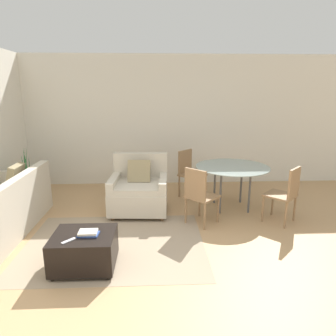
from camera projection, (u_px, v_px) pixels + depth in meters
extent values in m
plane|color=tan|center=(164.00, 281.00, 3.24)|extent=(20.00, 20.00, 0.00)
cube|color=silver|center=(158.00, 121.00, 6.44)|extent=(12.00, 0.06, 2.75)
cube|color=gray|center=(115.00, 244.00, 4.03)|extent=(2.39, 1.83, 0.00)
cube|color=brown|center=(108.00, 270.00, 3.44)|extent=(2.34, 0.06, 0.00)
cube|color=brown|center=(112.00, 256.00, 3.74)|extent=(2.34, 0.06, 0.00)
cube|color=brown|center=(115.00, 244.00, 4.03)|extent=(2.34, 0.06, 0.00)
cube|color=brown|center=(118.00, 233.00, 4.33)|extent=(2.34, 0.06, 0.00)
cube|color=brown|center=(120.00, 224.00, 4.62)|extent=(2.34, 0.06, 0.00)
cube|color=beige|center=(20.00, 191.00, 4.25)|extent=(0.14, 2.04, 0.42)
cube|color=beige|center=(24.00, 178.00, 5.18)|extent=(0.77, 0.12, 0.26)
cube|color=#8E7F5B|center=(15.00, 177.00, 4.67)|extent=(0.19, 0.40, 0.41)
cube|color=beige|center=(139.00, 198.00, 5.07)|extent=(0.99, 0.93, 0.36)
cube|color=beige|center=(138.00, 186.00, 4.98)|extent=(0.75, 0.80, 0.10)
cube|color=beige|center=(141.00, 168.00, 5.33)|extent=(0.95, 0.17, 0.53)
cube|color=beige|center=(114.00, 183.00, 5.01)|extent=(0.17, 0.82, 0.20)
cube|color=beige|center=(163.00, 183.00, 5.00)|extent=(0.17, 0.82, 0.20)
cylinder|color=brown|center=(113.00, 218.00, 4.78)|extent=(0.05, 0.05, 0.06)
cylinder|color=brown|center=(161.00, 219.00, 4.77)|extent=(0.05, 0.05, 0.06)
cylinder|color=brown|center=(120.00, 202.00, 5.48)|extent=(0.05, 0.05, 0.06)
cylinder|color=brown|center=(163.00, 202.00, 5.47)|extent=(0.05, 0.05, 0.06)
cube|color=#8E7F5B|center=(139.00, 171.00, 5.07)|extent=(0.39, 0.23, 0.39)
cube|color=black|center=(84.00, 249.00, 3.46)|extent=(0.71, 0.60, 0.38)
cylinder|color=black|center=(52.00, 279.00, 3.25)|extent=(0.04, 0.04, 0.04)
cylinder|color=black|center=(109.00, 277.00, 3.28)|extent=(0.04, 0.04, 0.04)
cylinder|color=black|center=(66.00, 255.00, 3.74)|extent=(0.04, 0.04, 0.04)
cylinder|color=black|center=(114.00, 253.00, 3.76)|extent=(0.04, 0.04, 0.04)
cube|color=#2D478C|center=(88.00, 234.00, 3.39)|extent=(0.24, 0.17, 0.02)
cube|color=beige|center=(88.00, 232.00, 3.39)|extent=(0.21, 0.16, 0.03)
cube|color=#B7B7BC|center=(69.00, 241.00, 3.26)|extent=(0.14, 0.15, 0.01)
cylinder|color=#333338|center=(28.00, 193.00, 5.67)|extent=(0.33, 0.33, 0.25)
cylinder|color=black|center=(28.00, 188.00, 5.64)|extent=(0.31, 0.31, 0.02)
cone|color=#387A42|center=(27.00, 169.00, 5.55)|extent=(0.04, 0.16, 0.70)
cone|color=#387A42|center=(30.00, 171.00, 5.61)|extent=(0.06, 0.07, 0.60)
cone|color=#387A42|center=(26.00, 167.00, 5.61)|extent=(0.14, 0.06, 0.76)
cone|color=#387A42|center=(25.00, 167.00, 5.57)|extent=(0.09, 0.08, 0.77)
cone|color=#387A42|center=(23.00, 173.00, 5.57)|extent=(0.05, 0.13, 0.55)
cone|color=#387A42|center=(24.00, 171.00, 5.54)|extent=(0.11, 0.09, 0.63)
cone|color=#387A42|center=(25.00, 175.00, 5.53)|extent=(0.12, 0.05, 0.52)
cone|color=#387A42|center=(26.00, 169.00, 5.53)|extent=(0.06, 0.07, 0.73)
cylinder|color=#8C9E99|center=(232.00, 167.00, 5.13)|extent=(1.26, 1.26, 0.01)
cylinder|color=#59595B|center=(221.00, 192.00, 4.98)|extent=(0.04, 0.04, 0.74)
cylinder|color=#59595B|center=(249.00, 192.00, 5.00)|extent=(0.04, 0.04, 0.74)
cylinder|color=#59595B|center=(215.00, 184.00, 5.45)|extent=(0.04, 0.04, 0.74)
cylinder|color=#59595B|center=(241.00, 183.00, 5.47)|extent=(0.04, 0.04, 0.74)
cube|color=#93704C|center=(202.00, 196.00, 4.59)|extent=(0.59, 0.59, 0.03)
cube|color=#93704C|center=(195.00, 184.00, 4.40)|extent=(0.29, 0.29, 0.45)
cylinder|color=#93704C|center=(218.00, 210.00, 4.66)|extent=(0.03, 0.03, 0.42)
cylinder|color=#93704C|center=(200.00, 204.00, 4.89)|extent=(0.03, 0.03, 0.42)
cylinder|color=#93704C|center=(205.00, 217.00, 4.40)|extent=(0.03, 0.03, 0.42)
cylinder|color=#93704C|center=(186.00, 210.00, 4.64)|extent=(0.03, 0.03, 0.42)
cube|color=#93704C|center=(280.00, 195.00, 4.65)|extent=(0.59, 0.59, 0.03)
cube|color=#93704C|center=(294.00, 183.00, 4.46)|extent=(0.29, 0.29, 0.45)
cylinder|color=#93704C|center=(272.00, 203.00, 4.95)|extent=(0.03, 0.03, 0.42)
cylinder|color=#93704C|center=(263.00, 209.00, 4.69)|extent=(0.03, 0.03, 0.42)
cylinder|color=#93704C|center=(295.00, 208.00, 4.71)|extent=(0.03, 0.03, 0.42)
cylinder|color=#93704C|center=(286.00, 215.00, 4.45)|extent=(0.03, 0.03, 0.42)
cube|color=#93704C|center=(192.00, 175.00, 5.77)|extent=(0.59, 0.59, 0.03)
cube|color=#93704C|center=(185.00, 161.00, 5.83)|extent=(0.29, 0.29, 0.45)
cylinder|color=#93704C|center=(194.00, 190.00, 5.58)|extent=(0.03, 0.03, 0.42)
cylinder|color=#93704C|center=(205.00, 186.00, 5.83)|extent=(0.03, 0.03, 0.42)
cylinder|color=#93704C|center=(179.00, 186.00, 5.81)|extent=(0.03, 0.03, 0.42)
cylinder|color=#93704C|center=(191.00, 182.00, 6.07)|extent=(0.03, 0.03, 0.42)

